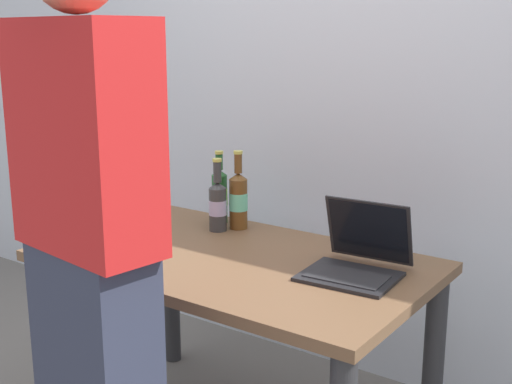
{
  "coord_description": "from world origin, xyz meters",
  "views": [
    {
      "loc": [
        1.38,
        -1.81,
        1.52
      ],
      "look_at": [
        0.1,
        0.0,
        0.99
      ],
      "focal_mm": 47.0,
      "sensor_mm": 36.0,
      "label": 1
    }
  ],
  "objects_px": {
    "laptop": "(357,258)",
    "beer_bottle_brown": "(220,194)",
    "person_figure": "(91,256)",
    "beer_bottle_dark": "(218,204)",
    "beer_bottle_green": "(238,199)"
  },
  "relations": [
    {
      "from": "person_figure",
      "to": "laptop",
      "type": "bearing_deg",
      "value": 62.54
    },
    {
      "from": "laptop",
      "to": "beer_bottle_green",
      "type": "relative_size",
      "value": 1.05
    },
    {
      "from": "laptop",
      "to": "beer_bottle_brown",
      "type": "height_order",
      "value": "beer_bottle_brown"
    },
    {
      "from": "beer_bottle_green",
      "to": "beer_bottle_brown",
      "type": "bearing_deg",
      "value": 168.69
    },
    {
      "from": "beer_bottle_brown",
      "to": "beer_bottle_dark",
      "type": "bearing_deg",
      "value": -55.44
    },
    {
      "from": "beer_bottle_brown",
      "to": "person_figure",
      "type": "xyz_separation_m",
      "value": [
        0.35,
        -0.99,
        0.08
      ]
    },
    {
      "from": "laptop",
      "to": "beer_bottle_dark",
      "type": "distance_m",
      "value": 0.7
    },
    {
      "from": "beer_bottle_dark",
      "to": "beer_bottle_brown",
      "type": "height_order",
      "value": "beer_bottle_brown"
    },
    {
      "from": "beer_bottle_dark",
      "to": "person_figure",
      "type": "height_order",
      "value": "person_figure"
    },
    {
      "from": "beer_bottle_green",
      "to": "beer_bottle_dark",
      "type": "xyz_separation_m",
      "value": [
        -0.05,
        -0.07,
        -0.01
      ]
    },
    {
      "from": "beer_bottle_green",
      "to": "person_figure",
      "type": "bearing_deg",
      "value": -76.6
    },
    {
      "from": "beer_bottle_dark",
      "to": "beer_bottle_green",
      "type": "bearing_deg",
      "value": 56.59
    },
    {
      "from": "person_figure",
      "to": "beer_bottle_dark",
      "type": "bearing_deg",
      "value": 107.33
    },
    {
      "from": "laptop",
      "to": "person_figure",
      "type": "bearing_deg",
      "value": -117.46
    },
    {
      "from": "beer_bottle_green",
      "to": "person_figure",
      "type": "height_order",
      "value": "person_figure"
    }
  ]
}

